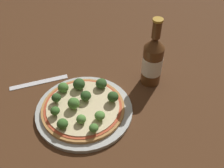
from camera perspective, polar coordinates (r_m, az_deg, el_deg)
ground_plane at (r=0.76m, az=-3.93°, el=-5.68°), size 3.00×3.00×0.00m
plate at (r=0.75m, az=-6.05°, el=-5.72°), size 0.27×0.27×0.01m
pizza at (r=0.74m, az=-6.31°, el=-5.13°), size 0.23×0.23×0.01m
broccoli_floret_0 at (r=0.73m, az=0.20°, el=-2.80°), size 0.03×0.03×0.03m
broccoli_floret_1 at (r=0.69m, az=-6.74°, el=-7.61°), size 0.03×0.03×0.02m
broccoli_floret_2 at (r=0.72m, az=-8.36°, el=-4.17°), size 0.03×0.03×0.03m
broccoli_floret_3 at (r=0.78m, az=-7.19°, el=-0.02°), size 0.04×0.04×0.03m
broccoli_floret_4 at (r=0.72m, az=-12.29°, el=-5.74°), size 0.03×0.03×0.03m
broccoli_floret_5 at (r=0.78m, az=-2.35°, el=0.10°), size 0.03×0.03×0.03m
broccoli_floret_6 at (r=0.69m, az=-10.74°, el=-8.50°), size 0.03×0.03×0.03m
broccoli_floret_7 at (r=0.67m, az=-4.00°, el=-9.52°), size 0.02×0.02×0.02m
broccoli_floret_8 at (r=0.74m, az=-5.74°, el=-2.55°), size 0.03×0.03×0.03m
broccoli_floret_9 at (r=0.69m, az=-2.68°, el=-6.87°), size 0.03×0.03×0.03m
broccoli_floret_10 at (r=0.75m, az=-12.05°, el=-2.94°), size 0.03×0.03×0.03m
broccoli_floret_11 at (r=0.78m, az=-10.59°, el=-0.78°), size 0.03×0.03×0.03m
beer_bottle at (r=0.80m, az=8.82°, el=5.09°), size 0.06×0.06×0.22m
fork at (r=0.87m, az=-15.59°, el=0.37°), size 0.08×0.18×0.00m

